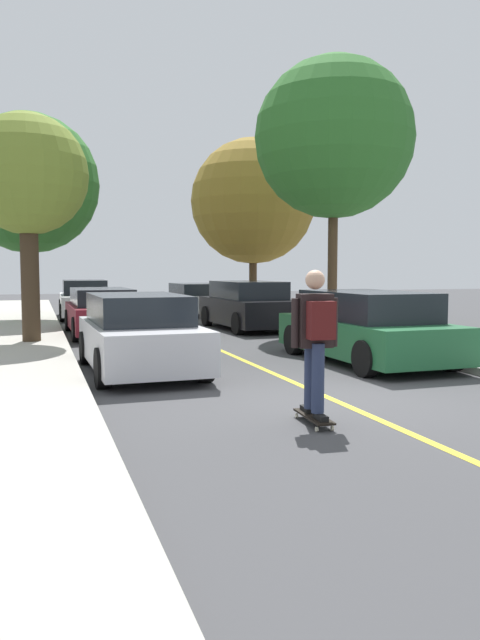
# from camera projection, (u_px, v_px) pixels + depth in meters

# --- Properties ---
(ground) EXTENTS (80.00, 80.00, 0.00)m
(ground) POSITION_uv_depth(u_px,v_px,m) (333.00, 400.00, 8.83)
(ground) COLOR #424244
(center_line) EXTENTS (0.12, 39.20, 0.01)m
(center_line) POSITION_uv_depth(u_px,v_px,m) (244.00, 360.00, 12.62)
(center_line) COLOR gold
(center_line) RESTS_ON ground
(parked_car_left_nearest) EXTENTS (1.92, 4.05, 1.39)m
(parked_car_left_nearest) POSITION_uv_depth(u_px,v_px,m) (139.00, 334.00, 11.17)
(parked_car_left_nearest) COLOR #B7B7BC
(parked_car_left_nearest) RESTS_ON ground
(parked_car_left_near) EXTENTS (1.86, 4.37, 1.30)m
(parked_car_left_near) POSITION_uv_depth(u_px,v_px,m) (102.00, 312.00, 17.39)
(parked_car_left_near) COLOR maroon
(parked_car_left_near) RESTS_ON ground
(parked_car_left_far) EXTENTS (1.92, 4.57, 1.43)m
(parked_car_left_far) POSITION_uv_depth(u_px,v_px,m) (84.00, 300.00, 23.43)
(parked_car_left_far) COLOR white
(parked_car_left_far) RESTS_ON ground
(parked_car_right_nearest) EXTENTS (2.02, 4.44, 1.41)m
(parked_car_right_nearest) POSITION_uv_depth(u_px,v_px,m) (366.00, 327.00, 12.31)
(parked_car_right_nearest) COLOR #1E5B33
(parked_car_right_nearest) RESTS_ON ground
(parked_car_right_near) EXTENTS (2.06, 4.41, 1.47)m
(parked_car_right_near) POSITION_uv_depth(u_px,v_px,m) (248.00, 306.00, 19.11)
(parked_car_right_near) COLOR black
(parked_car_right_near) RESTS_ON ground
(parked_car_right_far) EXTENTS (2.08, 4.41, 1.26)m
(parked_car_right_far) POSITION_uv_depth(u_px,v_px,m) (197.00, 299.00, 25.17)
(parked_car_right_far) COLOR white
(parked_car_right_far) RESTS_ON ground
(street_tree_left_nearest) EXTENTS (2.81, 2.81, 5.31)m
(street_tree_left_nearest) POSITION_uv_depth(u_px,v_px,m) (27.00, 176.00, 14.49)
(street_tree_left_nearest) COLOR #3D2D1E
(street_tree_left_nearest) RESTS_ON sidewalk_left
(street_tree_left_near) EXTENTS (4.61, 4.61, 6.83)m
(street_tree_left_near) POSITION_uv_depth(u_px,v_px,m) (29.00, 184.00, 20.66)
(street_tree_left_near) COLOR #4C3823
(street_tree_left_near) RESTS_ON sidewalk_left
(street_tree_right_nearest) EXTENTS (4.45, 4.45, 7.57)m
(street_tree_right_nearest) POSITION_uv_depth(u_px,v_px,m) (334.00, 139.00, 17.42)
(street_tree_right_nearest) COLOR #4C3823
(street_tree_right_nearest) RESTS_ON sidewalk_right
(street_tree_right_near) EXTENTS (4.77, 4.77, 6.67)m
(street_tree_right_near) POSITION_uv_depth(u_px,v_px,m) (253.00, 202.00, 23.95)
(street_tree_right_near) COLOR #4C3823
(street_tree_right_near) RESTS_ON sidewalk_right
(fire_hydrant) EXTENTS (0.20, 0.20, 0.70)m
(fire_hydrant) POSITION_uv_depth(u_px,v_px,m) (344.00, 321.00, 16.36)
(fire_hydrant) COLOR #B2140F
(fire_hydrant) RESTS_ON sidewalk_right
(skateboard) EXTENTS (0.27, 0.85, 0.10)m
(skateboard) POSITION_uv_depth(u_px,v_px,m) (314.00, 417.00, 7.45)
(skateboard) COLOR black
(skateboard) RESTS_ON ground
(skateboarder) EXTENTS (0.58, 0.70, 1.73)m
(skateboarder) POSITION_uv_depth(u_px,v_px,m) (316.00, 334.00, 7.34)
(skateboarder) COLOR black
(skateboarder) RESTS_ON skateboard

